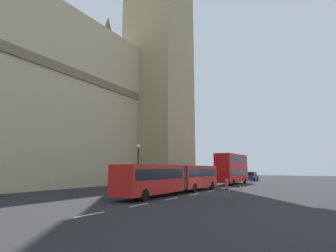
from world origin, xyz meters
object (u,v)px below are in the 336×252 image
traffic_cone_west (228,189)px  pedestrian_near_cones (227,188)px  double_decker_bus (232,168)px  sedan_lead (252,176)px  articulated_bus (175,177)px  traffic_cone_middle (241,187)px  street_lamp (138,164)px

traffic_cone_west → pedestrian_near_cones: 7.89m
double_decker_bus → traffic_cone_west: double_decker_bus is taller
sedan_lead → pedestrian_near_cones: (-34.98, -6.36, -0.00)m
articulated_bus → traffic_cone_west: size_ratio=30.03×
traffic_cone_middle → sedan_lead: bearing=10.4°
traffic_cone_west → traffic_cone_middle: 3.54m
traffic_cone_west → pedestrian_near_cones: size_ratio=0.34×
traffic_cone_middle → street_lamp: street_lamp is taller
street_lamp → pedestrian_near_cones: 11.06m
traffic_cone_west → pedestrian_near_cones: pedestrian_near_cones is taller
street_lamp → double_decker_bus: bearing=-12.8°
street_lamp → pedestrian_near_cones: bearing=-98.4°
double_decker_bus → sedan_lead: 13.70m
traffic_cone_west → articulated_bus: bearing=144.4°
double_decker_bus → pedestrian_near_cones: bearing=-163.8°
articulated_bus → traffic_cone_middle: 10.00m
street_lamp → articulated_bus: bearing=-83.5°
double_decker_bus → traffic_cone_west: (-13.89, -3.88, -2.43)m
articulated_bus → traffic_cone_middle: size_ratio=30.03×
articulated_bus → street_lamp: (-0.52, 4.51, 1.31)m
pedestrian_near_cones → traffic_cone_west: bearing=17.4°
articulated_bus → traffic_cone_middle: (8.93, -4.25, -1.46)m
sedan_lead → traffic_cone_west: size_ratio=7.59×
double_decker_bus → sedan_lead: bearing=0.6°
articulated_bus → pedestrian_near_cones: (-2.09, -6.23, -0.83)m
double_decker_bus → traffic_cone_middle: (-10.38, -4.26, -2.43)m
sedan_lead → street_lamp: (-33.40, 4.37, 2.14)m
articulated_bus → double_decker_bus: double_decker_bus is taller
double_decker_bus → street_lamp: (-19.82, 4.50, 0.35)m
sedan_lead → pedestrian_near_cones: size_ratio=2.60×
articulated_bus → traffic_cone_west: (5.41, -3.88, -1.46)m
traffic_cone_west → street_lamp: bearing=125.3°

